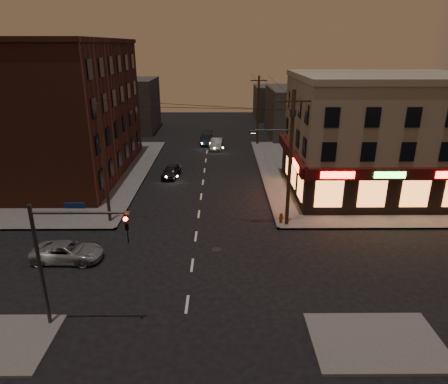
{
  "coord_description": "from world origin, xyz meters",
  "views": [
    {
      "loc": [
        1.84,
        -21.84,
        12.99
      ],
      "look_at": [
        2.03,
        4.56,
        3.2
      ],
      "focal_mm": 32.0,
      "sensor_mm": 36.0,
      "label": 1
    }
  ],
  "objects_px": {
    "sedan_far": "(207,139)",
    "sedan_near": "(171,171)",
    "sedan_mid": "(217,144)",
    "suv_cross": "(68,252)",
    "fire_hydrant": "(281,217)"
  },
  "relations": [
    {
      "from": "sedan_near",
      "to": "fire_hydrant",
      "type": "xyz_separation_m",
      "value": [
        9.75,
        -11.72,
        -0.04
      ]
    },
    {
      "from": "suv_cross",
      "to": "sedan_near",
      "type": "relative_size",
      "value": 1.19
    },
    {
      "from": "sedan_near",
      "to": "sedan_mid",
      "type": "height_order",
      "value": "sedan_mid"
    },
    {
      "from": "sedan_near",
      "to": "sedan_far",
      "type": "relative_size",
      "value": 0.77
    },
    {
      "from": "sedan_far",
      "to": "suv_cross",
      "type": "bearing_deg",
      "value": -105.35
    },
    {
      "from": "suv_cross",
      "to": "fire_hydrant",
      "type": "xyz_separation_m",
      "value": [
        14.35,
        5.33,
        -0.02
      ]
    },
    {
      "from": "sedan_mid",
      "to": "fire_hydrant",
      "type": "height_order",
      "value": "sedan_mid"
    },
    {
      "from": "fire_hydrant",
      "to": "suv_cross",
      "type": "bearing_deg",
      "value": -159.62
    },
    {
      "from": "sedan_mid",
      "to": "sedan_far",
      "type": "relative_size",
      "value": 0.87
    },
    {
      "from": "sedan_far",
      "to": "fire_hydrant",
      "type": "distance_m",
      "value": 27.21
    },
    {
      "from": "suv_cross",
      "to": "fire_hydrant",
      "type": "distance_m",
      "value": 15.31
    },
    {
      "from": "suv_cross",
      "to": "sedan_far",
      "type": "height_order",
      "value": "sedan_far"
    },
    {
      "from": "sedan_far",
      "to": "sedan_near",
      "type": "bearing_deg",
      "value": -103.85
    },
    {
      "from": "sedan_mid",
      "to": "fire_hydrant",
      "type": "xyz_separation_m",
      "value": [
        5.16,
        -23.64,
        -0.1
      ]
    },
    {
      "from": "sedan_mid",
      "to": "sedan_far",
      "type": "distance_m",
      "value": 3.1
    }
  ]
}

